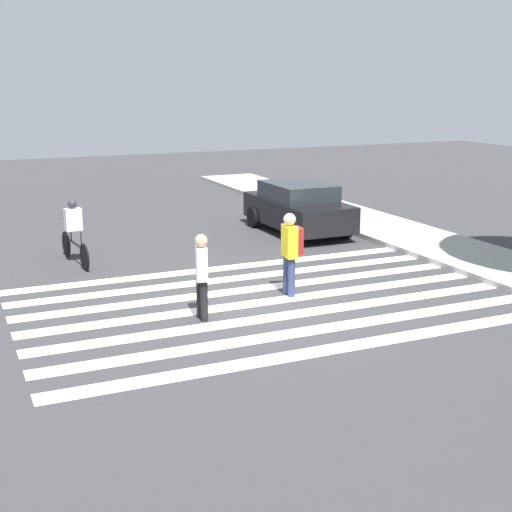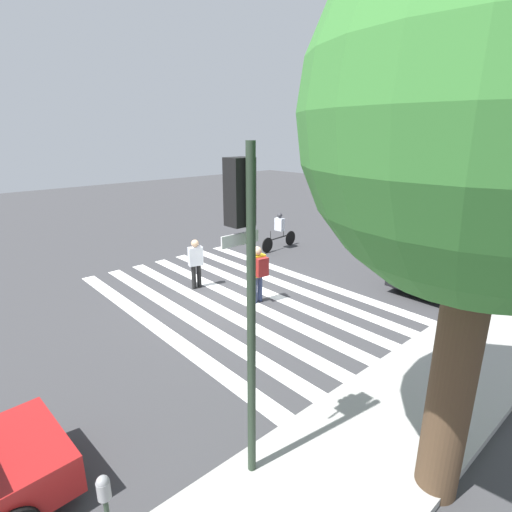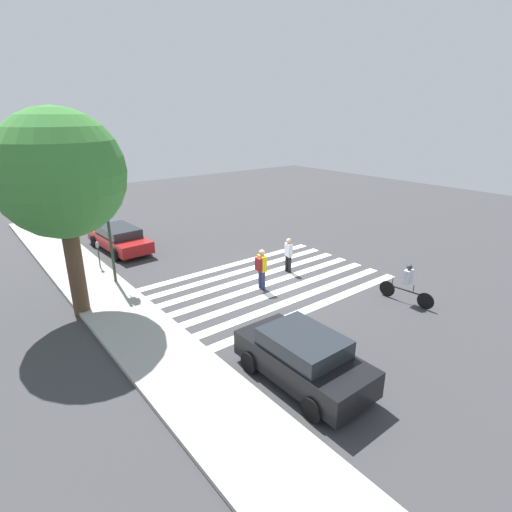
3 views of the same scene
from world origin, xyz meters
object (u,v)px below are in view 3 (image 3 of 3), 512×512
cyclist_near_curb (407,282)px  car_parked_far_curb (119,238)px  parking_meter (98,249)px  traffic_light (109,207)px  car_parked_silver_sedan (303,358)px  pedestrian_child_with_backpack (261,266)px  street_tree (60,175)px  pedestrian_adult_tall_backpack (289,253)px

cyclist_near_curb → car_parked_far_curb: size_ratio=0.46×
parking_meter → car_parked_far_curb: (2.33, -1.85, -0.38)m
parking_meter → cyclist_near_curb: bearing=-142.9°
traffic_light → parking_meter: bearing=2.6°
traffic_light → car_parked_far_curb: 5.51m
car_parked_silver_sedan → car_parked_far_curb: car_parked_silver_sedan is taller
parking_meter → pedestrian_child_with_backpack: pedestrian_child_with_backpack is taller
pedestrian_child_with_backpack → car_parked_far_curb: bearing=-153.5°
traffic_light → car_parked_far_curb: (4.45, -1.75, -2.74)m
parking_meter → car_parked_silver_sedan: bearing=-172.3°
parking_meter → street_tree: 6.02m
cyclist_near_curb → car_parked_far_curb: (13.36, 6.50, -0.18)m
parking_meter → cyclist_near_curb: 13.84m
traffic_light → street_tree: size_ratio=0.67×
car_parked_far_curb → pedestrian_adult_tall_backpack: bearing=-150.7°
street_tree → parking_meter: bearing=-26.6°
street_tree → cyclist_near_curb: 13.23m
street_tree → cyclist_near_curb: (-7.07, -10.33, -4.28)m
pedestrian_child_with_backpack → cyclist_near_curb: bearing=47.6°
car_parked_far_curb → traffic_light: bearing=155.7°
street_tree → car_parked_silver_sedan: street_tree is taller
car_parked_far_curb → cyclist_near_curb: bearing=-156.9°
pedestrian_adult_tall_backpack → car_parked_silver_sedan: bearing=155.5°
pedestrian_adult_tall_backpack → traffic_light: bearing=77.6°
traffic_light → car_parked_silver_sedan: bearing=-171.2°
pedestrian_adult_tall_backpack → car_parked_far_curb: 9.54m
parking_meter → car_parked_silver_sedan: car_parked_silver_sedan is taller
street_tree → pedestrian_child_with_backpack: street_tree is taller
street_tree → car_parked_silver_sedan: bearing=-155.9°
parking_meter → car_parked_far_curb: bearing=-38.4°
traffic_light → cyclist_near_curb: (-8.91, -8.25, -2.56)m
traffic_light → car_parked_silver_sedan: (-9.91, -1.54, -2.66)m
car_parked_silver_sedan → car_parked_far_curb: size_ratio=0.83×
car_parked_silver_sedan → pedestrian_adult_tall_backpack: bearing=-40.3°
parking_meter → street_tree: (-3.96, 1.98, 4.07)m
traffic_light → pedestrian_adult_tall_backpack: 8.12m
car_parked_silver_sedan → car_parked_far_curb: bearing=-1.1°
pedestrian_adult_tall_backpack → pedestrian_child_with_backpack: pedestrian_child_with_backpack is taller
parking_meter → car_parked_far_curb: 3.00m
car_parked_far_curb → parking_meter: bearing=138.8°
parking_meter → cyclist_near_curb: size_ratio=0.64×
traffic_light → street_tree: bearing=131.5°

